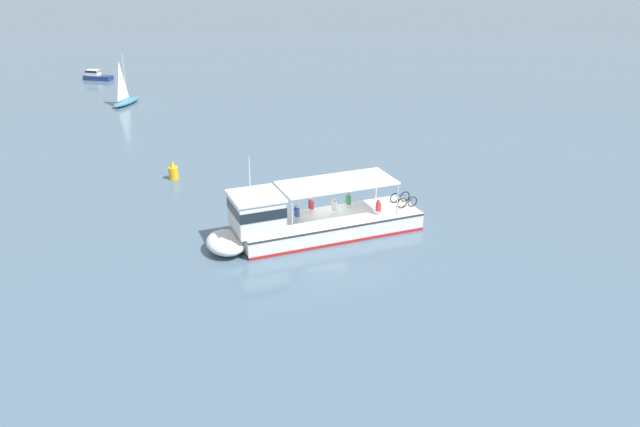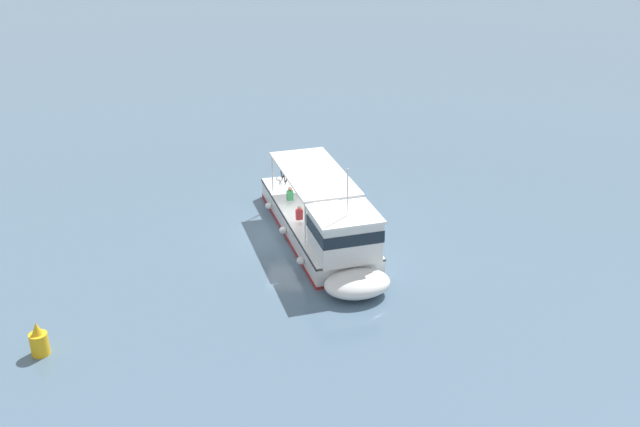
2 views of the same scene
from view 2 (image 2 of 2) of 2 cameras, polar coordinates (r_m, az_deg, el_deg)
name	(u,v)px [view 2 (image 2 of 2)]	position (r m, az deg, el deg)	size (l,w,h in m)	color
ground_plane	(291,235)	(37.99, -2.23, -1.62)	(400.00, 400.00, 0.00)	slate
ferry_main	(326,229)	(36.22, 0.45, -1.20)	(7.32, 12.99, 5.32)	white
channel_buoy	(39,341)	(30.77, -20.56, -9.08)	(0.70, 0.70, 1.40)	gold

